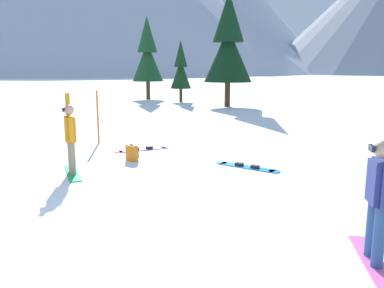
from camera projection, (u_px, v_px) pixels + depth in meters
ground_plane at (149, 208)px, 7.37m from camera, size 800.00×800.00×0.00m
snowboarder_foreground at (378, 200)px, 5.15m from camera, size 0.45×1.62×1.68m
snowboarder_midground at (70, 137)px, 9.58m from camera, size 1.18×1.45×1.97m
loose_snowboard_near_right at (247, 167)px, 10.35m from camera, size 1.83×0.93×0.09m
loose_snowboard_near_left at (143, 149)px, 12.55m from camera, size 1.54×1.38×0.09m
backpack_orange at (132, 153)px, 11.06m from camera, size 0.38×0.36×0.47m
trail_marker_pole at (98, 117)px, 13.53m from camera, size 0.06×0.06×1.82m
pine_tree_twin at (181, 69)px, 29.63m from camera, size 1.56×1.56×4.58m
pine_tree_short at (147, 54)px, 31.99m from camera, size 2.51×2.51×6.63m
pine_tree_slender at (228, 45)px, 25.72m from camera, size 3.16×3.16×7.39m
peak_central_summit at (211, 4)px, 205.11m from camera, size 121.56×121.56×66.66m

